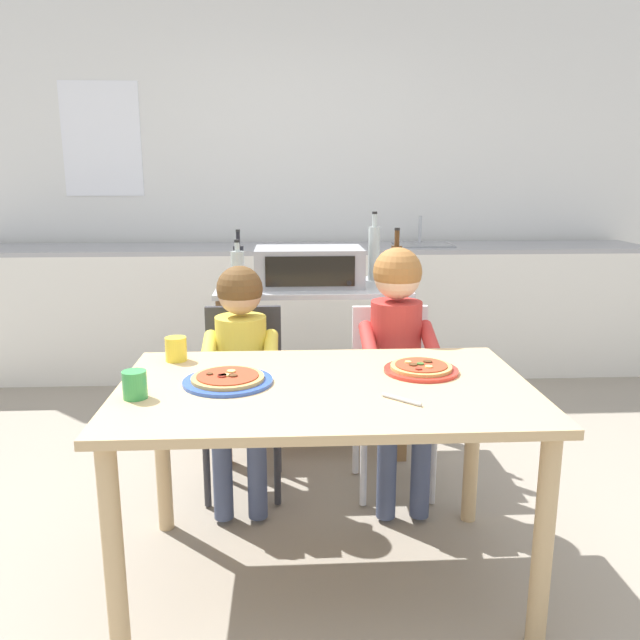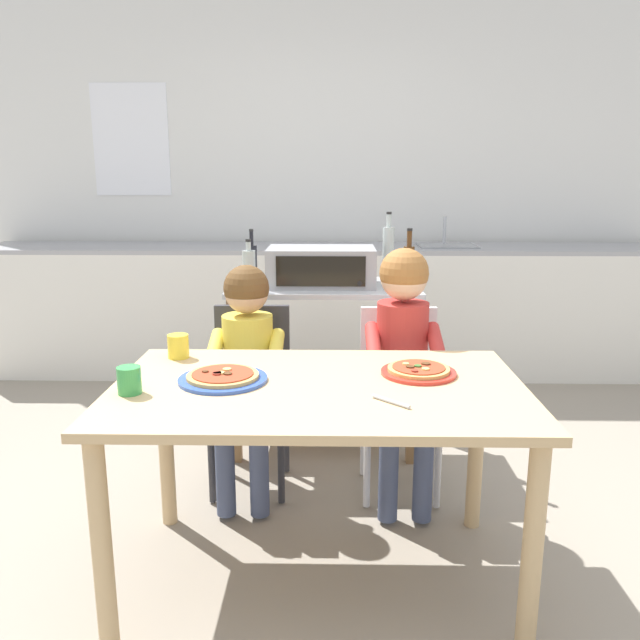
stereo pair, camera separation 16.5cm
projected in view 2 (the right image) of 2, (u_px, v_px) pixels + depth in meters
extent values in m
plane|color=gray|center=(323.00, 445.00, 3.36)|extent=(11.30, 11.30, 0.00)
cube|color=white|center=(326.00, 182.00, 4.76)|extent=(5.40, 0.12, 2.70)
cube|color=white|center=(131.00, 140.00, 4.66)|extent=(0.56, 0.01, 0.80)
cube|color=silver|center=(326.00, 311.00, 4.57)|extent=(4.86, 0.60, 0.88)
cube|color=#9E9EA3|center=(326.00, 248.00, 4.47)|extent=(4.86, 0.60, 0.03)
cube|color=gray|center=(447.00, 247.00, 4.45)|extent=(0.40, 0.33, 0.02)
cylinder|color=#B7BABF|center=(444.00, 231.00, 4.54)|extent=(0.02, 0.02, 0.20)
cube|color=#B7BABF|center=(324.00, 287.00, 3.20)|extent=(0.95, 0.54, 0.02)
cube|color=olive|center=(324.00, 389.00, 3.32)|extent=(0.87, 0.49, 0.02)
cube|color=olive|center=(235.00, 382.00, 3.08)|extent=(0.05, 0.05, 0.83)
cube|color=olive|center=(413.00, 383.00, 3.07)|extent=(0.05, 0.05, 0.83)
cube|color=olive|center=(247.00, 356.00, 3.53)|extent=(0.05, 0.05, 0.83)
cube|color=olive|center=(403.00, 356.00, 3.51)|extent=(0.05, 0.05, 0.83)
cube|color=#999BA0|center=(321.00, 267.00, 3.17)|extent=(0.53, 0.32, 0.19)
cube|color=black|center=(321.00, 271.00, 3.01)|extent=(0.43, 0.01, 0.14)
cylinder|color=black|center=(360.00, 283.00, 3.02)|extent=(0.02, 0.01, 0.02)
cylinder|color=#ADB7B2|center=(388.00, 254.00, 3.28)|extent=(0.06, 0.06, 0.28)
cylinder|color=#ADB7B2|center=(389.00, 221.00, 3.25)|extent=(0.02, 0.02, 0.07)
cylinder|color=black|center=(389.00, 213.00, 3.24)|extent=(0.03, 0.03, 0.01)
cylinder|color=#ADB7B2|center=(249.00, 271.00, 3.02)|extent=(0.06, 0.06, 0.19)
cylinder|color=#ADB7B2|center=(248.00, 246.00, 3.00)|extent=(0.02, 0.02, 0.04)
cylinder|color=black|center=(248.00, 240.00, 2.99)|extent=(0.03, 0.03, 0.01)
cylinder|color=black|center=(252.00, 265.00, 3.21)|extent=(0.05, 0.05, 0.20)
cylinder|color=black|center=(251.00, 238.00, 3.18)|extent=(0.02, 0.02, 0.07)
cylinder|color=black|center=(251.00, 230.00, 3.17)|extent=(0.02, 0.02, 0.01)
cylinder|color=#4C2D14|center=(409.00, 267.00, 3.08)|extent=(0.05, 0.05, 0.21)
cylinder|color=#4C2D14|center=(409.00, 239.00, 3.05)|extent=(0.02, 0.02, 0.08)
cylinder|color=black|center=(410.00, 229.00, 3.04)|extent=(0.03, 0.03, 0.01)
cube|color=tan|center=(318.00, 389.00, 2.10)|extent=(1.36, 0.84, 0.03)
cylinder|color=tan|center=(102.00, 547.00, 1.83)|extent=(0.06, 0.06, 0.69)
cylinder|color=tan|center=(532.00, 552.00, 1.81)|extent=(0.06, 0.06, 0.69)
cylinder|color=tan|center=(166.00, 444.00, 2.54)|extent=(0.06, 0.06, 0.69)
cylinder|color=tan|center=(476.00, 446.00, 2.52)|extent=(0.06, 0.06, 0.69)
cube|color=#333338|center=(249.00, 396.00, 2.81)|extent=(0.36, 0.36, 0.04)
cube|color=#333338|center=(253.00, 346.00, 2.92)|extent=(0.34, 0.03, 0.38)
cylinder|color=#333338|center=(281.00, 457.00, 2.71)|extent=(0.03, 0.03, 0.42)
cylinder|color=#333338|center=(211.00, 457.00, 2.72)|extent=(0.03, 0.03, 0.42)
cylinder|color=#333338|center=(286.00, 430.00, 3.00)|extent=(0.03, 0.03, 0.42)
cylinder|color=#333338|center=(223.00, 429.00, 3.01)|extent=(0.03, 0.03, 0.42)
cube|color=silver|center=(400.00, 399.00, 2.77)|extent=(0.36, 0.36, 0.04)
cube|color=silver|center=(398.00, 348.00, 2.89)|extent=(0.34, 0.03, 0.38)
cylinder|color=silver|center=(438.00, 461.00, 2.67)|extent=(0.03, 0.03, 0.42)
cylinder|color=silver|center=(367.00, 461.00, 2.68)|extent=(0.03, 0.03, 0.42)
cylinder|color=silver|center=(428.00, 433.00, 2.97)|extent=(0.03, 0.03, 0.42)
cylinder|color=silver|center=(364.00, 432.00, 2.97)|extent=(0.03, 0.03, 0.42)
cube|color=#424C6B|center=(261.00, 399.00, 2.66)|extent=(0.10, 0.30, 0.10)
cylinder|color=#424C6B|center=(259.00, 465.00, 2.59)|extent=(0.08, 0.08, 0.44)
cube|color=#424C6B|center=(228.00, 399.00, 2.67)|extent=(0.10, 0.30, 0.10)
cylinder|color=#424C6B|center=(225.00, 465.00, 2.59)|extent=(0.08, 0.08, 0.44)
cylinder|color=yellow|center=(276.00, 351.00, 2.66)|extent=(0.06, 0.26, 0.15)
cylinder|color=yellow|center=(214.00, 351.00, 2.66)|extent=(0.06, 0.26, 0.15)
cylinder|color=yellow|center=(248.00, 352.00, 2.77)|extent=(0.22, 0.22, 0.33)
sphere|color=tan|center=(246.00, 292.00, 2.71)|extent=(0.19, 0.19, 0.19)
sphere|color=brown|center=(246.00, 288.00, 2.70)|extent=(0.20, 0.20, 0.20)
cube|color=#424C6B|center=(421.00, 402.00, 2.63)|extent=(0.10, 0.30, 0.10)
cylinder|color=#424C6B|center=(423.00, 470.00, 2.55)|extent=(0.08, 0.08, 0.44)
cube|color=#424C6B|center=(387.00, 402.00, 2.63)|extent=(0.10, 0.30, 0.10)
cylinder|color=#424C6B|center=(389.00, 469.00, 2.56)|extent=(0.08, 0.08, 0.44)
cylinder|color=#BC332D|center=(436.00, 345.00, 2.61)|extent=(0.06, 0.26, 0.15)
cylinder|color=#BC332D|center=(373.00, 344.00, 2.62)|extent=(0.06, 0.26, 0.15)
cylinder|color=#BC332D|center=(402.00, 347.00, 2.72)|extent=(0.22, 0.22, 0.39)
sphere|color=beige|center=(404.00, 277.00, 2.65)|extent=(0.20, 0.20, 0.20)
sphere|color=#9E6633|center=(404.00, 273.00, 2.65)|extent=(0.21, 0.21, 0.21)
cylinder|color=#3356B7|center=(223.00, 379.00, 2.13)|extent=(0.30, 0.30, 0.01)
cylinder|color=tan|center=(223.00, 376.00, 2.12)|extent=(0.24, 0.24, 0.01)
cylinder|color=#B23D23|center=(223.00, 374.00, 2.12)|extent=(0.21, 0.21, 0.00)
cylinder|color=#DBC666|center=(227.00, 369.00, 2.15)|extent=(0.03, 0.03, 0.01)
cylinder|color=maroon|center=(217.00, 373.00, 2.11)|extent=(0.03, 0.03, 0.01)
cylinder|color=#563319|center=(205.00, 371.00, 2.13)|extent=(0.02, 0.02, 0.01)
cylinder|color=maroon|center=(217.00, 374.00, 2.11)|extent=(0.03, 0.03, 0.01)
cylinder|color=#DBC666|center=(221.00, 373.00, 2.11)|extent=(0.03, 0.03, 0.01)
cylinder|color=#563319|center=(228.00, 374.00, 2.11)|extent=(0.03, 0.03, 0.01)
cylinder|color=red|center=(418.00, 373.00, 2.20)|extent=(0.26, 0.26, 0.01)
cylinder|color=tan|center=(419.00, 369.00, 2.20)|extent=(0.21, 0.21, 0.01)
cylinder|color=#B23D23|center=(419.00, 367.00, 2.19)|extent=(0.18, 0.18, 0.00)
cylinder|color=maroon|center=(415.00, 371.00, 2.14)|extent=(0.02, 0.02, 0.01)
cylinder|color=#DBC666|center=(406.00, 364.00, 2.22)|extent=(0.02, 0.02, 0.01)
cylinder|color=#563319|center=(426.00, 364.00, 2.22)|extent=(0.03, 0.03, 0.01)
cylinder|color=#563319|center=(410.00, 367.00, 2.18)|extent=(0.03, 0.03, 0.01)
cylinder|color=#386628|center=(418.00, 366.00, 2.19)|extent=(0.03, 0.03, 0.01)
cylinder|color=#DBC666|center=(426.00, 369.00, 2.16)|extent=(0.03, 0.03, 0.01)
cylinder|color=green|center=(129.00, 380.00, 2.00)|extent=(0.08, 0.08, 0.09)
cylinder|color=yellow|center=(178.00, 346.00, 2.39)|extent=(0.08, 0.08, 0.09)
cylinder|color=#B7BABF|center=(391.00, 401.00, 1.92)|extent=(0.11, 0.11, 0.01)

